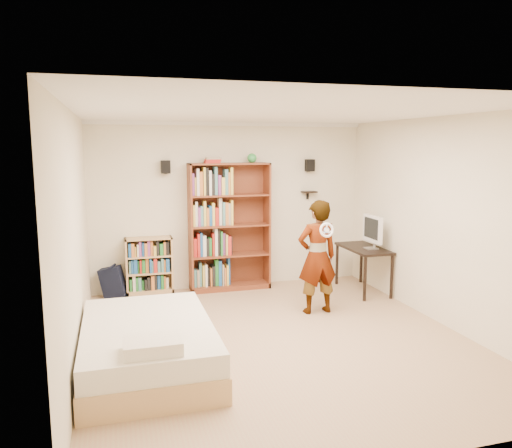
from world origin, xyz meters
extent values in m
cube|color=tan|center=(0.00, 0.00, 0.00)|extent=(4.50, 5.00, 0.01)
cube|color=#EDE7CB|center=(0.00, 2.50, 1.35)|extent=(4.50, 0.02, 2.70)
cube|color=#EDE7CB|center=(0.00, -2.50, 1.35)|extent=(4.50, 0.02, 2.70)
cube|color=#EDE7CB|center=(-2.25, 0.00, 1.35)|extent=(0.02, 5.00, 2.70)
cube|color=#EDE7CB|center=(2.25, 0.00, 1.35)|extent=(0.02, 5.00, 2.70)
cube|color=white|center=(0.00, 0.00, 2.70)|extent=(4.50, 5.00, 0.02)
cube|color=white|center=(0.00, 2.47, 2.67)|extent=(4.50, 0.06, 0.06)
cube|color=white|center=(0.00, -2.47, 2.67)|extent=(4.50, 0.06, 0.06)
cube|color=white|center=(-2.22, 0.00, 2.67)|extent=(0.06, 5.00, 0.06)
cube|color=white|center=(2.22, 0.00, 2.67)|extent=(0.06, 5.00, 0.06)
cube|color=black|center=(-1.05, 2.40, 2.00)|extent=(0.14, 0.12, 0.20)
cube|color=black|center=(1.35, 2.40, 2.00)|extent=(0.14, 0.12, 0.20)
cube|color=black|center=(1.35, 2.41, 1.55)|extent=(0.25, 0.16, 0.02)
imported|color=black|center=(0.84, 0.82, 0.80)|extent=(0.60, 0.41, 1.59)
torus|color=white|center=(0.84, 0.52, 1.22)|extent=(0.20, 0.08, 0.20)
camera|label=1|loc=(-1.83, -5.45, 2.32)|focal=35.00mm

